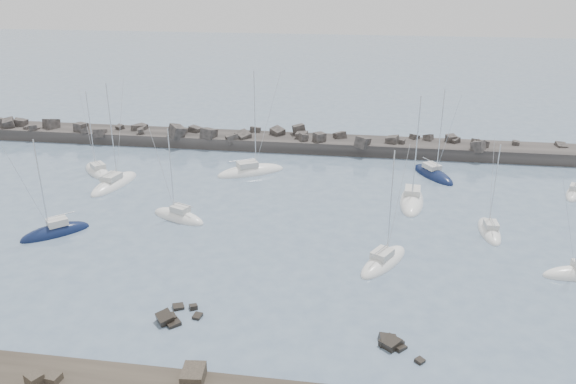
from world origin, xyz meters
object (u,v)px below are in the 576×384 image
(sailboat_1, at_px, (98,172))
(sailboat_7, at_px, (383,262))
(sailboat_5, at_px, (179,217))
(sailboat_10, at_px, (489,231))
(sailboat_4, at_px, (251,172))
(sailboat_6, at_px, (412,201))
(sailboat_8, at_px, (433,175))
(sailboat_12, at_px, (574,194))
(sailboat_2, at_px, (56,233))
(sailboat_3, at_px, (114,184))

(sailboat_1, bearing_deg, sailboat_7, -27.07)
(sailboat_5, height_order, sailboat_10, sailboat_5)
(sailboat_4, xyz_separation_m, sailboat_6, (21.79, -7.42, 0.00))
(sailboat_6, bearing_deg, sailboat_8, 71.34)
(sailboat_8, bearing_deg, sailboat_5, -148.04)
(sailboat_5, bearing_deg, sailboat_1, 141.28)
(sailboat_8, bearing_deg, sailboat_12, -14.10)
(sailboat_4, distance_m, sailboat_7, 29.62)
(sailboat_8, distance_m, sailboat_12, 17.71)
(sailboat_2, bearing_deg, sailboat_7, -2.01)
(sailboat_2, bearing_deg, sailboat_8, 30.48)
(sailboat_4, xyz_separation_m, sailboat_10, (29.72, -14.65, -0.01))
(sailboat_3, relative_size, sailboat_10, 1.36)
(sailboat_1, bearing_deg, sailboat_4, 8.36)
(sailboat_1, distance_m, sailboat_4, 21.48)
(sailboat_2, xyz_separation_m, sailboat_10, (46.54, 7.44, -0.03))
(sailboat_3, distance_m, sailboat_10, 47.13)
(sailboat_4, xyz_separation_m, sailboat_7, (18.27, -23.32, -0.01))
(sailboat_8, bearing_deg, sailboat_10, -75.29)
(sailboat_5, xyz_separation_m, sailboat_7, (23.23, -7.14, -0.01))
(sailboat_1, xyz_separation_m, sailboat_12, (63.61, 1.44, 0.01))
(sailboat_5, relative_size, sailboat_7, 0.94)
(sailboat_2, xyz_separation_m, sailboat_4, (16.83, 22.09, -0.02))
(sailboat_3, relative_size, sailboat_5, 1.26)
(sailboat_1, height_order, sailboat_8, sailboat_8)
(sailboat_5, relative_size, sailboat_6, 0.80)
(sailboat_10, bearing_deg, sailboat_12, 45.73)
(sailboat_10, height_order, sailboat_12, sailboat_10)
(sailboat_3, bearing_deg, sailboat_4, 23.66)
(sailboat_10, bearing_deg, sailboat_6, 137.64)
(sailboat_1, distance_m, sailboat_5, 20.87)
(sailboat_1, relative_size, sailboat_2, 1.05)
(sailboat_1, relative_size, sailboat_5, 1.07)
(sailboat_1, height_order, sailboat_7, sailboat_1)
(sailboat_5, bearing_deg, sailboat_8, 31.96)
(sailboat_8, bearing_deg, sailboat_2, -149.52)
(sailboat_4, bearing_deg, sailboat_1, -171.64)
(sailboat_1, height_order, sailboat_4, sailboat_4)
(sailboat_7, distance_m, sailboat_8, 26.86)
(sailboat_1, xyz_separation_m, sailboat_5, (16.28, -13.05, 0.02))
(sailboat_1, bearing_deg, sailboat_2, -76.87)
(sailboat_1, relative_size, sailboat_8, 0.93)
(sailboat_6, height_order, sailboat_8, sailboat_6)
(sailboat_5, distance_m, sailboat_12, 49.49)
(sailboat_8, height_order, sailboat_10, sailboat_8)
(sailboat_1, height_order, sailboat_12, sailboat_1)
(sailboat_12, bearing_deg, sailboat_3, -174.50)
(sailboat_7, height_order, sailboat_8, sailboat_8)
(sailboat_2, bearing_deg, sailboat_5, 26.51)
(sailboat_3, height_order, sailboat_4, sailboat_4)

